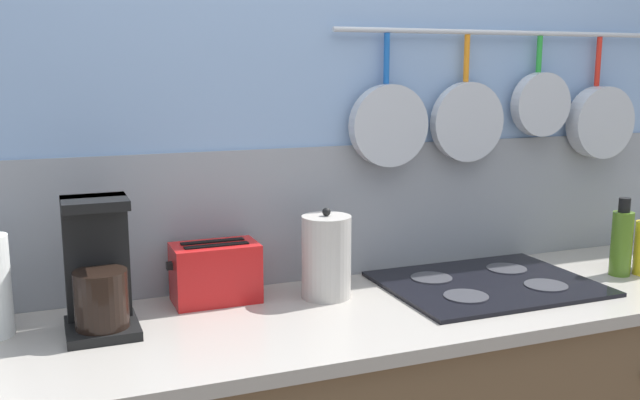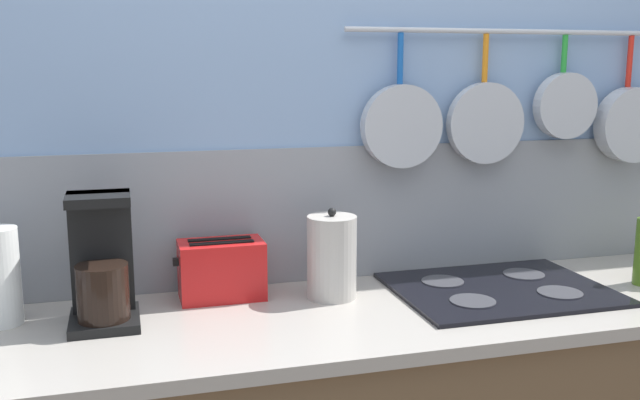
% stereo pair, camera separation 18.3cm
% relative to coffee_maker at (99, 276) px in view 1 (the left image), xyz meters
% --- Properties ---
extents(wall_back, '(7.20, 0.15, 2.60)m').
position_rel_coffee_maker_xyz_m(wall_back, '(0.63, 0.24, 0.24)').
color(wall_back, '#84A3CC').
rests_on(wall_back, ground_plane).
extents(countertop, '(3.34, 0.61, 0.03)m').
position_rel_coffee_maker_xyz_m(countertop, '(0.63, -0.10, -0.16)').
color(countertop, '#A59E93').
rests_on(countertop, cabinet_base).
extents(coffee_maker, '(0.17, 0.19, 0.34)m').
position_rel_coffee_maker_xyz_m(coffee_maker, '(0.00, 0.00, 0.00)').
color(coffee_maker, black).
rests_on(coffee_maker, countertop).
extents(toaster, '(0.25, 0.14, 0.17)m').
position_rel_coffee_maker_xyz_m(toaster, '(0.32, 0.11, -0.06)').
color(toaster, red).
rests_on(toaster, countertop).
extents(kettle, '(0.14, 0.14, 0.26)m').
position_rel_coffee_maker_xyz_m(kettle, '(0.62, 0.03, -0.02)').
color(kettle, beige).
rests_on(kettle, countertop).
extents(cooktop, '(0.61, 0.48, 0.01)m').
position_rel_coffee_maker_xyz_m(cooktop, '(1.11, -0.05, -0.13)').
color(cooktop, black).
rests_on(cooktop, countertop).
extents(bottle_sesame_oil, '(0.06, 0.06, 0.25)m').
position_rel_coffee_maker_xyz_m(bottle_sesame_oil, '(1.56, -0.11, -0.03)').
color(bottle_sesame_oil, '#4C721E').
rests_on(bottle_sesame_oil, countertop).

